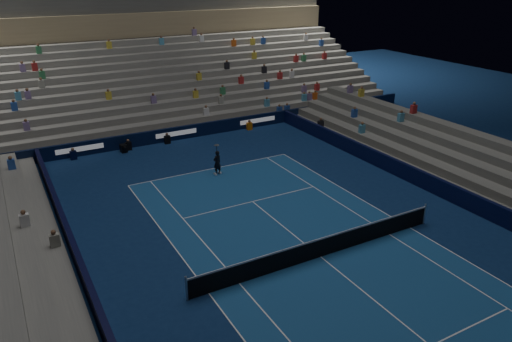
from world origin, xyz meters
name	(u,v)px	position (x,y,z in m)	size (l,w,h in m)	color
ground	(321,257)	(0.00, 0.00, 0.00)	(90.00, 90.00, 0.00)	#0C224C
court_surface	(321,257)	(0.00, 0.00, 0.01)	(10.97, 23.77, 0.01)	navy
sponsor_barrier_far	(176,134)	(0.00, 18.50, 0.50)	(44.00, 0.25, 1.00)	black
sponsor_barrier_east	(469,201)	(9.70, 0.00, 0.50)	(0.25, 37.00, 1.00)	black
sponsor_barrier_west	(100,317)	(-9.70, 0.00, 0.50)	(0.25, 37.00, 1.00)	black
grandstand_main	(137,74)	(0.00, 27.90, 3.38)	(44.00, 15.20, 11.20)	slate
grandstand_east	(511,181)	(13.17, 0.00, 0.92)	(5.00, 37.00, 2.50)	slate
tennis_net	(321,247)	(0.00, 0.00, 0.50)	(12.90, 0.10, 1.10)	#B2B2B7
tennis_player	(217,163)	(-0.05, 10.93, 0.78)	(0.57, 0.37, 1.56)	black
broadcast_camera	(124,148)	(-4.17, 17.75, 0.29)	(0.46, 0.89, 0.56)	black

